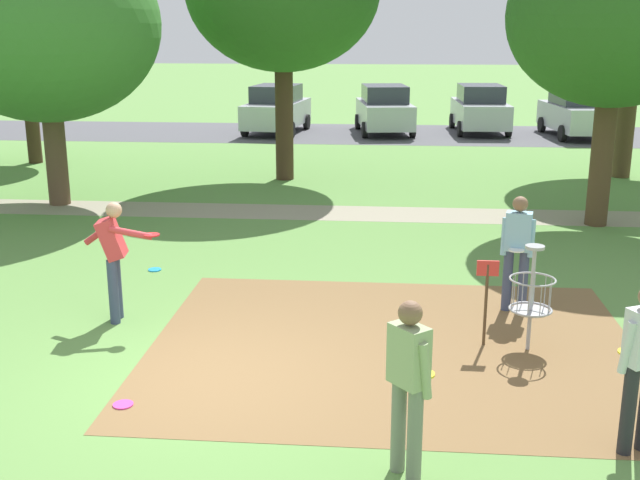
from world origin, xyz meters
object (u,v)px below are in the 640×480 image
Objects in this scene: disc_golf_basket at (527,294)px; player_throwing at (408,379)px; frisbee_mid_grass at (123,405)px; parked_car_rightmost at (577,112)px; tree_far_left at (615,17)px; tree_far_right at (44,24)px; frisbee_near_basket at (155,270)px; parked_car_leftmost at (277,109)px; player_waiting_left at (517,247)px; parked_car_center_left at (384,109)px; player_waiting_right at (114,253)px; parked_car_center_right at (480,109)px; tree_near_right at (25,43)px.

disc_golf_basket is 0.81× the size of player_throwing.
frisbee_mid_grass is 0.05× the size of parked_car_rightmost.
tree_far_left is at bearing -100.69° from parked_car_rightmost.
tree_far_left is 12.05m from tree_far_right.
frisbee_near_basket is 0.05× the size of parked_car_rightmost.
parked_car_leftmost is (3.27, 13.05, -3.15)m from tree_far_right.
parked_car_rightmost is at bearing 75.15° from player_waiting_left.
player_waiting_left is at bearing -83.97° from parked_car_center_left.
player_waiting_right is 7.63× the size of frisbee_mid_grass.
disc_golf_basket is 21.68m from parked_car_center_right.
tree_near_right is 1.17× the size of parked_car_center_right.
parked_car_center_left is at bearing 95.39° from disc_golf_basket.
player_waiting_right is 10.76m from tree_far_left.
player_throwing is 19.87m from tree_near_right.
player_waiting_right is 2.55m from frisbee_near_basket.
parked_car_center_right is (14.23, 8.32, -2.62)m from tree_near_right.
player_waiting_left is 19.77m from parked_car_center_left.
parked_car_leftmost is (-8.74, 13.99, -3.29)m from tree_far_left.
player_throwing is at bearing -112.62° from tree_far_left.
tree_far_right is at bearing -138.58° from parked_car_rightmost.
parked_car_center_right is (7.87, 0.79, 0.00)m from parked_car_leftmost.
tree_far_left is (2.49, 5.41, 3.24)m from player_waiting_left.
parked_car_leftmost is at bearing 75.92° from tree_far_right.
parked_car_center_left reaches higher than frisbee_near_basket.
parked_car_center_left is (10.53, 7.80, -2.62)m from tree_near_right.
player_waiting_right reaches higher than disc_golf_basket.
parked_car_leftmost is at bearing 100.89° from player_throwing.
parked_car_rightmost reaches higher than player_waiting_right.
tree_far_right is 15.57m from parked_car_center_left.
player_waiting_right is 20.29m from parked_car_leftmost.
parked_car_leftmost reaches higher than player_throwing.
parked_car_leftmost is at bearing 91.74° from player_waiting_right.
tree_far_left is at bearing -4.48° from tree_far_right.
frisbee_near_basket is at bearing 153.16° from disc_golf_basket.
frisbee_near_basket is 0.99× the size of frisbee_mid_grass.
tree_near_right reaches higher than parked_car_center_left.
tree_near_right is at bearing 118.69° from player_waiting_right.
parked_car_center_left reaches higher than player_waiting_right.
tree_near_right is at bearing 156.85° from tree_far_left.
tree_far_left reaches higher than disc_golf_basket.
parked_car_leftmost is (-0.62, 20.28, -0.06)m from player_waiting_right.
disc_golf_basket is at bearing -110.67° from tree_far_left.
frisbee_near_basket is at bearing -121.53° from parked_car_rightmost.
parked_car_leftmost reaches higher than disc_golf_basket.
parked_car_leftmost is 4.18m from parked_car_center_left.
tree_far_right is at bearing -128.86° from parked_car_center_right.
tree_far_left is at bearing 69.33° from disc_golf_basket.
tree_near_right is (-10.96, 16.38, 2.58)m from player_throwing.
tree_far_left is at bearing -86.66° from parked_car_center_right.
parked_car_center_left is (-4.57, 14.25, -3.29)m from tree_far_left.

